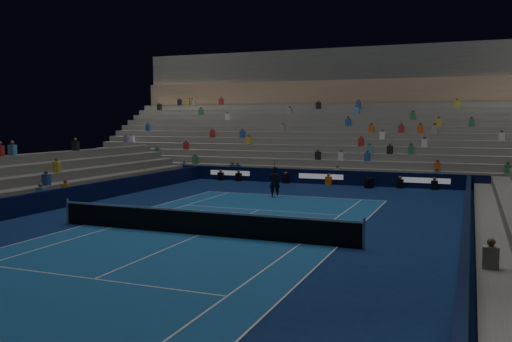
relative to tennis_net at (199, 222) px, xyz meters
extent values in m
plane|color=navy|center=(0.00, 0.00, -0.50)|extent=(90.00, 90.00, 0.00)
cube|color=#1A5693|center=(0.00, 0.00, -0.50)|extent=(10.97, 23.77, 0.01)
cube|color=black|center=(0.00, 18.50, 0.00)|extent=(44.00, 0.25, 1.00)
cube|color=#081232|center=(9.70, 0.00, 0.00)|extent=(0.25, 37.00, 1.00)
cube|color=black|center=(-9.70, 0.00, 0.00)|extent=(0.25, 37.00, 1.00)
cube|color=slate|center=(0.00, 19.50, -0.25)|extent=(44.00, 1.00, 0.50)
cube|color=slate|center=(0.00, 20.50, 0.00)|extent=(44.00, 1.00, 1.00)
cube|color=slate|center=(0.00, 21.50, 0.25)|extent=(44.00, 1.00, 1.50)
cube|color=slate|center=(0.00, 22.50, 0.50)|extent=(44.00, 1.00, 2.00)
cube|color=slate|center=(0.00, 23.50, 0.75)|extent=(44.00, 1.00, 2.50)
cube|color=slate|center=(0.00, 24.50, 1.00)|extent=(44.00, 1.00, 3.00)
cube|color=slate|center=(0.00, 25.50, 1.25)|extent=(44.00, 1.00, 3.50)
cube|color=slate|center=(0.00, 26.50, 1.50)|extent=(44.00, 1.00, 4.00)
cube|color=slate|center=(0.00, 27.50, 1.75)|extent=(44.00, 1.00, 4.50)
cube|color=slate|center=(0.00, 28.50, 2.00)|extent=(44.00, 1.00, 5.00)
cube|color=slate|center=(0.00, 29.50, 2.25)|extent=(44.00, 1.00, 5.50)
cube|color=slate|center=(0.00, 30.50, 2.50)|extent=(44.00, 1.00, 6.00)
cube|color=#997A5E|center=(0.00, 31.60, 6.60)|extent=(44.00, 0.60, 2.20)
cube|color=#4A4A47|center=(0.00, 33.00, 9.20)|extent=(44.00, 2.40, 3.00)
cube|color=slate|center=(10.50, 0.00, -0.25)|extent=(1.00, 37.00, 0.50)
cylinder|color=#B2B2B7|center=(-6.40, 0.00, 0.05)|extent=(0.10, 0.10, 1.10)
cylinder|color=#B2B2B7|center=(6.40, 0.00, 0.05)|extent=(0.10, 0.10, 1.10)
cube|color=black|center=(0.00, 0.00, -0.05)|extent=(12.80, 0.03, 0.90)
cube|color=white|center=(0.00, 0.00, 0.44)|extent=(12.80, 0.04, 0.08)
imported|color=black|center=(-0.79, 10.95, 0.39)|extent=(0.74, 0.58, 1.80)
cube|color=black|center=(3.53, 17.52, -0.17)|extent=(0.54, 0.65, 0.68)
cylinder|color=black|center=(3.53, 17.03, 0.04)|extent=(0.18, 0.36, 0.16)
camera|label=1|loc=(9.77, -18.66, 3.96)|focal=38.23mm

